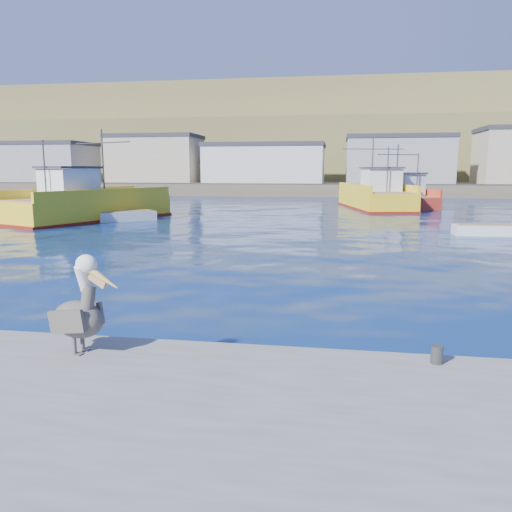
{
  "coord_description": "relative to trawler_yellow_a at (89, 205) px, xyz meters",
  "views": [
    {
      "loc": [
        1.33,
        -11.54,
        3.63
      ],
      "look_at": [
        -0.97,
        2.51,
        1.17
      ],
      "focal_mm": 35.0,
      "sensor_mm": 36.0,
      "label": 1
    }
  ],
  "objects": [
    {
      "name": "boat_orange",
      "position": [
        24.14,
        16.51,
        -0.07
      ],
      "size": [
        6.65,
        9.14,
        6.12
      ],
      "color": "red",
      "rests_on": "ground"
    },
    {
      "name": "far_shore",
      "position": [
        16.61,
        86.76,
        7.87
      ],
      "size": [
        200.0,
        81.0,
        24.0
      ],
      "color": "brown",
      "rests_on": "ground"
    },
    {
      "name": "skiff_left",
      "position": [
        2.92,
        -0.02,
        -0.83
      ],
      "size": [
        4.03,
        3.62,
        0.88
      ],
      "color": "silver",
      "rests_on": "ground"
    },
    {
      "name": "trawler_yellow_a",
      "position": [
        0.0,
        0.0,
        0.0
      ],
      "size": [
        8.78,
        13.25,
        6.68
      ],
      "color": "yellow",
      "rests_on": "ground"
    },
    {
      "name": "trawler_yellow_b",
      "position": [
        21.47,
        14.9,
        0.01
      ],
      "size": [
        6.87,
        13.35,
        6.7
      ],
      "color": "yellow",
      "rests_on": "ground"
    },
    {
      "name": "ground",
      "position": [
        16.6,
        -22.45,
        -1.11
      ],
      "size": [
        260.0,
        260.0,
        0.0
      ],
      "primitive_type": "plane",
      "color": "#071853",
      "rests_on": "ground"
    },
    {
      "name": "skiff_mid",
      "position": [
        26.22,
        -4.38,
        -0.87
      ],
      "size": [
        3.54,
        1.37,
        0.76
      ],
      "color": "silver",
      "rests_on": "ground"
    },
    {
      "name": "dock_bollards",
      "position": [
        17.2,
        -25.85,
        -0.46
      ],
      "size": [
        36.2,
        0.2,
        0.3
      ],
      "color": "#4C4C4C",
      "rests_on": "dock"
    },
    {
      "name": "pelican",
      "position": [
        13.63,
        -26.34,
        0.13
      ],
      "size": [
        1.41,
        0.73,
        1.74
      ],
      "color": "#595451",
      "rests_on": "dock"
    }
  ]
}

